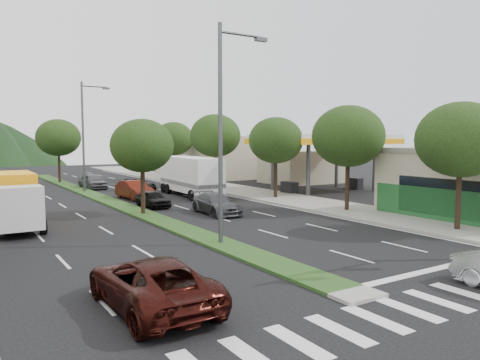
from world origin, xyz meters
TOP-DOWN VIEW (x-y plane):
  - ground at (0.00, 0.00)m, footprint 160.00×160.00m
  - sidewalk_right at (12.50, 25.00)m, footprint 5.00×90.00m
  - median at (0.00, 28.00)m, footprint 1.60×56.00m
  - crosswalk at (0.00, -2.00)m, footprint 19.00×2.20m
  - gas_canopy at (19.00, 22.00)m, footprint 12.20×8.20m
  - bldg_right_far at (19.50, 44.00)m, footprint 10.00×16.00m
  - tree_r_a at (12.00, 4.00)m, footprint 4.60×4.60m
  - tree_r_b at (12.00, 12.00)m, footprint 4.80×4.80m
  - tree_r_c at (12.00, 20.00)m, footprint 4.40×4.40m
  - tree_r_d at (12.00, 30.00)m, footprint 5.00×5.00m
  - tree_r_e at (12.00, 40.00)m, footprint 4.60×4.60m
  - tree_med_near at (0.00, 18.00)m, footprint 4.00×4.00m
  - tree_med_far at (0.00, 44.00)m, footprint 4.80×4.80m
  - streetlight_near at (0.21, 8.00)m, footprint 2.60×0.25m
  - streetlight_mid at (0.21, 33.00)m, footprint 2.60×0.25m
  - suv_maroon at (-5.72, 2.00)m, footprint 2.56×5.40m
  - car_queue_a at (1.79, 20.90)m, footprint 1.72×3.68m
  - car_queue_b at (4.18, 15.90)m, footprint 2.06×4.69m
  - car_queue_c at (2.22, 25.90)m, footprint 1.96×4.68m
  - car_queue_d at (4.23, 30.90)m, footprint 2.63×4.81m
  - car_queue_e at (1.50, 35.90)m, footprint 2.12×4.50m
  - box_truck at (-7.57, 17.18)m, footprint 2.44×6.14m
  - motorhome at (7.13, 25.65)m, footprint 3.19×8.78m

SIDE VIEW (x-z plane):
  - ground at x=0.00m, z-range 0.00..0.00m
  - crosswalk at x=0.00m, z-range 0.00..0.01m
  - median at x=0.00m, z-range 0.00..0.12m
  - sidewalk_right at x=12.50m, z-range 0.00..0.15m
  - car_queue_a at x=1.79m, z-range 0.00..1.22m
  - car_queue_d at x=4.23m, z-range 0.00..1.28m
  - car_queue_b at x=4.18m, z-range 0.00..1.34m
  - car_queue_e at x=1.50m, z-range 0.00..1.49m
  - suv_maroon at x=-5.72m, z-range 0.00..1.49m
  - car_queue_c at x=2.22m, z-range 0.00..1.50m
  - box_truck at x=-7.57m, z-range -0.08..2.94m
  - motorhome at x=7.13m, z-range 0.11..3.42m
  - bldg_right_far at x=19.50m, z-range 0.00..5.20m
  - tree_med_near at x=0.00m, z-range 1.42..7.44m
  - gas_canopy at x=19.00m, z-range 2.02..7.27m
  - tree_r_c at x=12.00m, z-range 1.51..7.99m
  - tree_r_a at x=12.00m, z-range 1.50..8.14m
  - tree_r_e at x=12.00m, z-range 1.54..8.25m
  - tree_med_far at x=0.00m, z-range 1.54..8.47m
  - tree_r_b at x=12.00m, z-range 1.57..8.50m
  - tree_r_d at x=12.00m, z-range 1.60..8.76m
  - streetlight_near at x=0.21m, z-range 0.58..10.58m
  - streetlight_mid at x=0.21m, z-range 0.58..10.58m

